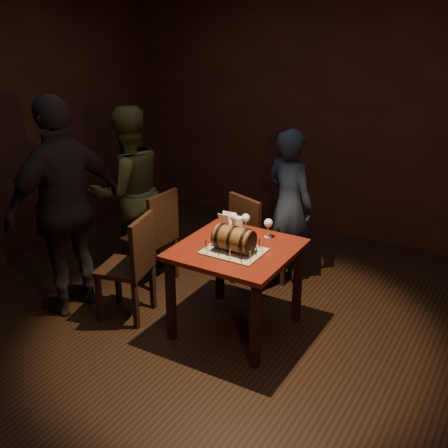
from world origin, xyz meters
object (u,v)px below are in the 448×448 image
Objects in this scene: person_left_rear at (128,191)px; person_left_front at (65,207)px; chair_left_rear at (156,233)px; chair_left_front at (133,262)px; pint_of_ale at (239,226)px; wine_glass_right at (268,224)px; wine_glass_left at (233,217)px; chair_back at (252,236)px; pub_table at (236,260)px; wine_glass_mid at (246,219)px; person_back at (289,205)px; barrel_cake at (234,239)px.

person_left_rear is 0.86m from person_left_front.
chair_left_front is at bearing -70.50° from chair_left_rear.
wine_glass_right is at bearing 16.40° from pint_of_ale.
wine_glass_left is 0.17× the size of chair_left_front.
pint_of_ale is at bearing -76.03° from chair_back.
wine_glass_mid reaches higher than pub_table.
person_back reaches higher than chair_left_front.
chair_back is 0.49× the size of person_left_front.
person_left_rear is at bearing 170.91° from pint_of_ale.
person_back is at bearing 101.89° from wine_glass_right.
pub_table is at bearing -64.98° from pint_of_ale.
barrel_cake is at bearing 110.45° from person_back.
person_back is at bearing 37.05° from chair_left_rear.
person_back is at bearing 146.06° from person_left_front.
chair_left_front is (0.21, -0.60, 0.00)m from chair_left_rear.
pub_table is 0.48× the size of person_left_front.
chair_left_front is at bearing -142.66° from wine_glass_mid.
wine_glass_mid is 0.17× the size of chair_left_front.
chair_back is (-0.12, 0.48, -0.30)m from pint_of_ale.
person_back reaches higher than pub_table.
person_left_rear is at bearing 160.10° from barrel_cake.
wine_glass_left is 0.10× the size of person_left_rear.
person_left_rear is at bearing 172.51° from wine_glass_left.
wine_glass_left reaches higher than pint_of_ale.
chair_back is (-0.36, 0.41, -0.35)m from wine_glass_right.
person_left_front is (-1.46, -0.31, 0.09)m from barrel_cake.
person_left_front reaches higher than chair_left_front.
wine_glass_mid is (0.10, 0.03, -0.00)m from wine_glass_left.
pub_table is 0.90m from chair_left_front.
chair_left_rear is (-0.95, 0.10, -0.30)m from pint_of_ale.
chair_left_front reaches higher than wine_glass_left.
chair_left_rear is at bearing 162.33° from pub_table.
chair_left_front is at bearing -162.70° from pub_table.
wine_glass_left is 0.09× the size of person_left_front.
wine_glass_right is at bearing 123.21° from person_left_front.
pub_table is 1.55m from person_left_rear.
wine_glass_left is 0.84m from person_back.
wine_glass_right is 0.10× the size of person_left_rear.
wine_glass_left is 0.17× the size of chair_back.
chair_back is (-0.26, 0.81, -0.34)m from barrel_cake.
person_back is (0.19, 0.39, 0.22)m from chair_back.
pub_table is at bearing -74.37° from wine_glass_mid.
chair_back is (-0.14, 0.41, -0.34)m from wine_glass_mid.
person_left_front is at bearing 64.37° from person_back.
person_left_rear is (-0.41, 0.12, 0.31)m from chair_left_rear.
person_left_front is (-1.33, -0.64, 0.12)m from pint_of_ale.
wine_glass_right is at bearing 119.11° from person_back.
pint_of_ale is (-0.24, -0.07, -0.05)m from wine_glass_right.
wine_glass_right is 0.17× the size of chair_back.
barrel_cake is at bearing -60.04° from wine_glass_left.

